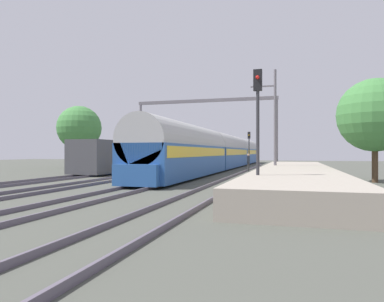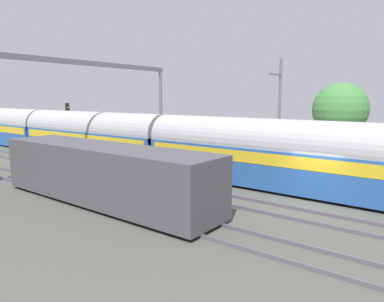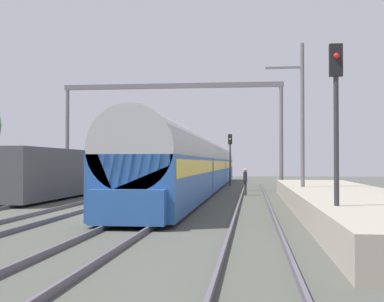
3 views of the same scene
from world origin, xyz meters
TOP-DOWN VIEW (x-y plane):
  - ground at (0.00, 0.00)m, footprint 120.00×120.00m
  - track_far_west at (-5.87, 0.00)m, footprint 1.52×60.00m
  - track_west at (-1.96, 0.00)m, footprint 1.52×60.00m
  - track_east at (1.96, 0.00)m, footprint 1.52×60.00m
  - track_far_east at (5.87, 0.00)m, footprint 1.52×60.00m
  - platform at (9.69, 2.00)m, footprint 4.40×28.00m
  - passenger_train at (1.96, 19.45)m, footprint 2.93×49.20m
  - freight_car at (-5.87, 8.26)m, footprint 2.80×13.00m
  - person_crossing at (5.36, 12.92)m, footprint 0.24×0.40m
  - railway_signal_near at (8.10, -6.15)m, footprint 0.36×0.30m
  - railway_signal_far at (3.87, 25.83)m, footprint 0.36×0.30m
  - catenary_gantry at (0.00, 16.93)m, footprint 16.14×0.28m
  - catenary_pole_east_mid at (8.22, 5.37)m, footprint 1.90×0.20m
  - tree_west_background at (-14.91, 14.93)m, footprint 5.19×5.19m
  - tree_east_background at (14.39, 2.66)m, footprint 4.51×4.51m

SIDE VIEW (x-z plane):
  - ground at x=0.00m, z-range 0.00..0.00m
  - track_far_west at x=-5.87m, z-range 0.00..0.16m
  - track_west at x=-1.96m, z-range 0.00..0.16m
  - track_east at x=1.96m, z-range 0.00..0.16m
  - track_far_east at x=5.87m, z-range 0.00..0.16m
  - platform at x=9.69m, z-range 0.00..0.90m
  - person_crossing at x=5.36m, z-range 0.16..1.89m
  - freight_car at x=-5.87m, z-range 0.12..2.82m
  - passenger_train at x=1.96m, z-range 0.06..3.88m
  - railway_signal_far at x=3.87m, z-range 0.67..5.28m
  - railway_signal_near at x=8.10m, z-range 0.73..6.11m
  - tree_east_background at x=14.39m, z-range 0.94..7.36m
  - catenary_pole_east_mid at x=8.22m, z-range 0.15..8.15m
  - tree_west_background at x=-14.91m, z-range 1.09..8.47m
  - catenary_gantry at x=0.00m, z-range 1.95..9.81m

